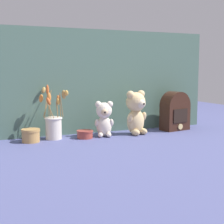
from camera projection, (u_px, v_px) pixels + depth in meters
ground_plane at (113, 136)px, 2.22m from camera, size 4.00×4.00×0.00m
backdrop_wall at (103, 82)px, 2.33m from camera, size 1.57×0.02×0.69m
teddy_bear_large at (136, 112)px, 2.26m from camera, size 0.16×0.15×0.29m
teddy_bear_medium at (104, 118)px, 2.19m from camera, size 0.13×0.12×0.23m
flower_vase at (53, 123)px, 2.11m from camera, size 0.18×0.17×0.34m
vintage_radio at (175, 111)px, 2.43m from camera, size 0.22×0.14×0.27m
decorative_tin_tall at (85, 134)px, 2.15m from camera, size 0.10×0.10×0.05m
decorative_tin_short at (31, 135)px, 2.03m from camera, size 0.11×0.11×0.08m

